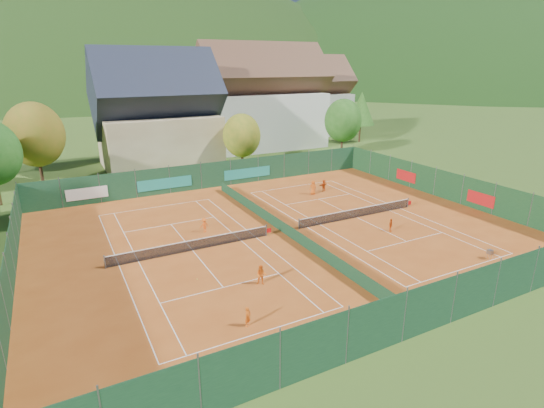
{
  "coord_description": "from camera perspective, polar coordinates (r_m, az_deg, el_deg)",
  "views": [
    {
      "loc": [
        -16.55,
        -29.42,
        13.84
      ],
      "look_at": [
        0.0,
        2.0,
        2.0
      ],
      "focal_mm": 28.0,
      "sensor_mm": 36.0,
      "label": 1
    }
  ],
  "objects": [
    {
      "name": "tree_east_mid",
      "position": [
        79.93,
        11.91,
        12.47
      ],
      "size": [
        5.04,
        5.04,
        9.0
      ],
      "color": "#402917",
      "rests_on": "ground"
    },
    {
      "name": "player_left_near",
      "position": [
        24.13,
        -3.28,
        -14.89
      ],
      "size": [
        0.52,
        0.46,
        1.2
      ],
      "primitive_type": "imported",
      "rotation": [
        0.0,
        0.0,
        0.49
      ],
      "color": "#D25812",
      "rests_on": "ground"
    },
    {
      "name": "fence_north",
      "position": [
        49.75,
        -8.02,
        3.85
      ],
      "size": [
        40.0,
        0.1,
        3.0
      ],
      "color": "#153C23",
      "rests_on": "ground"
    },
    {
      "name": "court_markings_right",
      "position": [
        40.74,
        11.34,
        -1.78
      ],
      "size": [
        11.03,
        23.83,
        0.0
      ],
      "color": "white",
      "rests_on": "ground"
    },
    {
      "name": "fence_south",
      "position": [
        24.63,
        20.45,
        -12.93
      ],
      "size": [
        40.0,
        0.04,
        3.0
      ],
      "color": "#13361F",
      "rests_on": "ground"
    },
    {
      "name": "mountain_backdrop",
      "position": [
        272.05,
        -17.79,
        6.22
      ],
      "size": [
        820.0,
        530.0,
        242.0
      ],
      "color": "black",
      "rests_on": "ground"
    },
    {
      "name": "ground",
      "position": [
        36.5,
        1.47,
        -3.89
      ],
      "size": [
        600.0,
        600.0,
        0.0
      ],
      "primitive_type": "plane",
      "color": "#315019",
      "rests_on": "ground"
    },
    {
      "name": "chalet",
      "position": [
        61.38,
        -15.11,
        11.07
      ],
      "size": [
        16.2,
        12.0,
        16.0
      ],
      "color": "beige",
      "rests_on": "ground"
    },
    {
      "name": "ball_hopper",
      "position": [
        35.49,
        27.27,
        -5.72
      ],
      "size": [
        0.34,
        0.34,
        0.8
      ],
      "color": "slate",
      "rests_on": "ground"
    },
    {
      "name": "player_right_far_a",
      "position": [
        47.0,
        5.52,
        2.23
      ],
      "size": [
        0.86,
        0.66,
        1.58
      ],
      "primitive_type": "imported",
      "rotation": [
        0.0,
        0.0,
        2.92
      ],
      "color": "#CC5312",
      "rests_on": "ground"
    },
    {
      "name": "player_right_near",
      "position": [
        37.9,
        15.66,
        -2.74
      ],
      "size": [
        0.74,
        0.6,
        1.18
      ],
      "primitive_type": "imported",
      "rotation": [
        0.0,
        0.0,
        0.53
      ],
      "color": "#E15A14",
      "rests_on": "ground"
    },
    {
      "name": "fence_east",
      "position": [
        48.55,
        22.54,
        2.26
      ],
      "size": [
        0.09,
        32.0,
        3.0
      ],
      "color": "#14381B",
      "rests_on": "ground"
    },
    {
      "name": "loose_ball_3",
      "position": [
        43.18,
        -5.45,
        -0.3
      ],
      "size": [
        0.07,
        0.07,
        0.07
      ],
      "primitive_type": "sphere",
      "color": "#CCD833",
      "rests_on": "ground"
    },
    {
      "name": "tree_east_back",
      "position": [
        81.74,
        3.82,
        13.42
      ],
      "size": [
        7.15,
        7.15,
        10.86
      ],
      "color": "#492F1A",
      "rests_on": "ground"
    },
    {
      "name": "court_divider",
      "position": [
        36.3,
        1.47,
        -3.13
      ],
      "size": [
        0.03,
        28.8,
        1.0
      ],
      "color": "#13341D",
      "rests_on": "ground"
    },
    {
      "name": "court_markings_left",
      "position": [
        33.62,
        -10.6,
        -6.19
      ],
      "size": [
        11.03,
        23.83,
        0.0
      ],
      "color": "white",
      "rests_on": "ground"
    },
    {
      "name": "loose_ball_2",
      "position": [
        42.6,
        -1.09,
        -0.48
      ],
      "size": [
        0.07,
        0.07,
        0.07
      ],
      "primitive_type": "sphere",
      "color": "#CCD833",
      "rests_on": "ground"
    },
    {
      "name": "player_left_far",
      "position": [
        36.81,
        -9.09,
        -2.83
      ],
      "size": [
        0.86,
        0.54,
        1.28
      ],
      "primitive_type": "imported",
      "rotation": [
        0.0,
        0.0,
        3.22
      ],
      "color": "#E65714",
      "rests_on": "ground"
    },
    {
      "name": "hotel_block_a",
      "position": [
        73.36,
        -1.36,
        13.38
      ],
      "size": [
        21.6,
        11.0,
        17.25
      ],
      "color": "silver",
      "rests_on": "ground"
    },
    {
      "name": "fence_west",
      "position": [
        32.09,
        -31.76,
        -7.13
      ],
      "size": [
        0.04,
        32.0,
        3.0
      ],
      "color": "#12341D",
      "rests_on": "ground"
    },
    {
      "name": "hotel_block_b",
      "position": [
        87.24,
        4.72,
        13.63
      ],
      "size": [
        17.28,
        10.0,
        15.5
      ],
      "color": "silver",
      "rests_on": "ground"
    },
    {
      "name": "player_left_mid",
      "position": [
        28.06,
        -1.46,
        -9.51
      ],
      "size": [
        0.85,
        0.8,
        1.38
      ],
      "primitive_type": "imported",
      "rotation": [
        0.0,
        0.0,
        -0.55
      ],
      "color": "orange",
      "rests_on": "ground"
    },
    {
      "name": "player_right_far_b",
      "position": [
        48.34,
        6.97,
        2.5
      ],
      "size": [
        1.32,
        0.7,
        1.36
      ],
      "primitive_type": "imported",
      "rotation": [
        0.0,
        0.0,
        3.39
      ],
      "color": "#CC4912",
      "rests_on": "ground"
    },
    {
      "name": "loose_ball_1",
      "position": [
        31.0,
        21.97,
        -9.48
      ],
      "size": [
        0.07,
        0.07,
        0.07
      ],
      "primitive_type": "sphere",
      "color": "#CCD833",
      "rests_on": "ground"
    },
    {
      "name": "tennis_net_right",
      "position": [
        40.67,
        11.56,
        -1.09
      ],
      "size": [
        13.3,
        0.1,
        1.02
      ],
      "color": "#59595B",
      "rests_on": "ground"
    },
    {
      "name": "tree_east_front",
      "position": [
        67.6,
        9.53,
        11.01
      ],
      "size": [
        5.72,
        5.72,
        8.69
      ],
      "color": "#452B18",
      "rests_on": "ground"
    },
    {
      "name": "tree_west_mid",
      "position": [
        55.99,
        -29.29,
        8.14
      ],
      "size": [
        6.44,
        6.44,
        9.78
      ],
      "color": "#412517",
      "rests_on": "ground"
    },
    {
      "name": "tennis_net_left",
      "position": [
        33.46,
        -10.39,
        -5.37
      ],
      "size": [
        13.3,
        0.1,
        1.02
      ],
      "color": "#59595B",
      "rests_on": "ground"
    },
    {
      "name": "tree_center",
      "position": [
        56.89,
        -4.1,
        9.16
      ],
      "size": [
        5.01,
        5.01,
        7.6
      ],
      "color": "#453018",
      "rests_on": "ground"
    },
    {
      "name": "clay_pad",
      "position": [
        36.49,
        1.47,
        -3.85
      ],
      "size": [
        40.0,
        32.0,
        0.01
      ],
      "primitive_type": "cube",
      "color": "#A64A18",
      "rests_on": "ground"
    },
    {
      "name": "loose_ball_0",
      "position": [
        29.38,
        -10.03,
        -9.91
      ],
      "size": [
        0.07,
        0.07,
        0.07
      ],
      "primitive_type": "sphere",
      "color": "#CCD833",
      "rests_on": "ground"
    }
  ]
}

